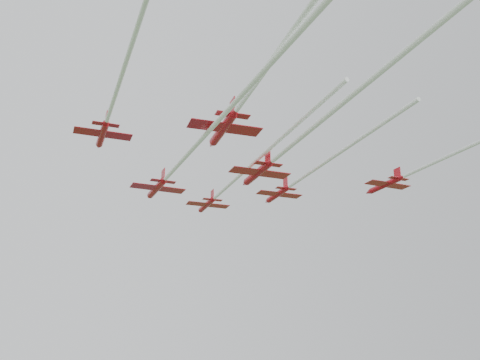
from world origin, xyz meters
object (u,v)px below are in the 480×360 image
object	(u,v)px
jet_row2_right	(302,178)
jet_row4_left	(253,87)
jet_row2_left	(184,159)
jet_row3_left	(114,100)
jet_row3_mid	(293,144)
jet_lead	(232,182)
jet_row3_right	(437,161)

from	to	relation	value
jet_row2_right	jet_row4_left	distance (m)	34.52
jet_row2_left	jet_row2_right	bearing A→B (deg)	11.79
jet_row2_right	jet_row3_left	xyz separation A→B (m)	(-34.11, -14.90, 1.27)
jet_row3_left	jet_row3_mid	xyz separation A→B (m)	(25.07, 0.03, -2.24)
jet_row3_left	jet_row4_left	size ratio (longest dim) A/B	0.91
jet_row3_mid	jet_row4_left	bearing A→B (deg)	-131.20
jet_row2_left	jet_row4_left	xyz separation A→B (m)	(2.10, -22.05, 0.83)
jet_lead	jet_row2_right	xyz separation A→B (m)	(9.71, -8.61, -0.78)
jet_row2_right	jet_row3_mid	bearing A→B (deg)	-121.51
jet_lead	jet_row3_mid	size ratio (longest dim) A/B	1.07
jet_row3_left	jet_row3_mid	size ratio (longest dim) A/B	0.86
jet_row3_mid	jet_row4_left	distance (m)	17.23
jet_row3_left	jet_row2_left	bearing A→B (deg)	37.74
jet_lead	jet_row2_left	bearing A→B (deg)	-131.36
jet_lead	jet_row4_left	size ratio (longest dim) A/B	1.13
jet_row4_left	jet_row3_mid	bearing A→B (deg)	51.41
jet_row2_left	jet_row2_right	xyz separation A→B (m)	(22.43, 5.83, 1.69)
jet_row2_right	jet_lead	bearing A→B (deg)	138.23
jet_row2_right	jet_row3_right	world-z (taller)	jet_row3_right
jet_lead	jet_row3_mid	world-z (taller)	jet_lead
jet_row2_left	jet_row4_left	world-z (taller)	jet_row4_left
jet_row2_left	jet_row3_mid	world-z (taller)	jet_row3_mid
jet_row3_left	jet_row3_right	size ratio (longest dim) A/B	0.91
jet_row3_left	jet_row2_right	bearing A→B (deg)	23.50
jet_row3_left	jet_row4_left	distance (m)	19.05
jet_row2_left	jet_row2_right	world-z (taller)	jet_row2_right
jet_lead	jet_row3_left	world-z (taller)	jet_row3_left
jet_row3_mid	jet_row4_left	xyz separation A→B (m)	(-11.29, -13.01, 0.12)
jet_lead	jet_row3_right	size ratio (longest dim) A/B	1.13
jet_row2_right	jet_row3_right	distance (m)	21.90
jet_row3_mid	jet_row2_left	bearing A→B (deg)	145.72
jet_row3_right	jet_lead	bearing A→B (deg)	137.37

